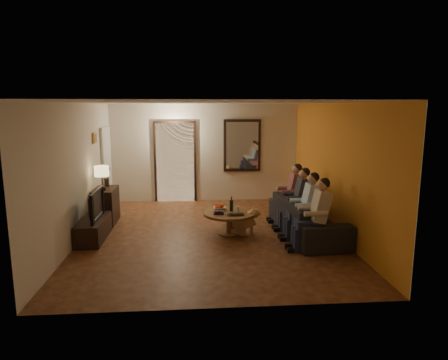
{
  "coord_description": "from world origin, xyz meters",
  "views": [
    {
      "loc": [
        -0.33,
        -7.68,
        2.51
      ],
      "look_at": [
        0.3,
        0.3,
        1.05
      ],
      "focal_mm": 32.0,
      "sensor_mm": 36.0,
      "label": 1
    }
  ],
  "objects": [
    {
      "name": "flower_vase",
      "position": [
        -2.25,
        1.23,
        0.99
      ],
      "size": [
        0.14,
        0.14,
        0.44
      ],
      "primitive_type": null,
      "color": "#B31316",
      "rests_on": "dresser"
    },
    {
      "name": "sofa",
      "position": [
        1.93,
        -0.13,
        0.35
      ],
      "size": [
        2.47,
        1.09,
        0.7
      ],
      "primitive_type": "imported",
      "rotation": [
        0.0,
        0.0,
        1.63
      ],
      "color": "black",
      "rests_on": "floor"
    },
    {
      "name": "bowl",
      "position": [
        0.2,
        0.2,
        0.48
      ],
      "size": [
        0.26,
        0.26,
        0.06
      ],
      "primitive_type": "imported",
      "color": "white",
      "rests_on": "coffee_table"
    },
    {
      "name": "table_lamp",
      "position": [
        -2.25,
        0.79,
        1.04
      ],
      "size": [
        0.3,
        0.3,
        0.54
      ],
      "primitive_type": null,
      "color": "beige",
      "rests_on": "dresser"
    },
    {
      "name": "framed_art",
      "position": [
        -2.47,
        1.3,
        1.85
      ],
      "size": [
        0.03,
        0.28,
        0.24
      ],
      "primitive_type": "cube",
      "color": "#B28C33",
      "rests_on": "left_wall"
    },
    {
      "name": "front_wall",
      "position": [
        0.0,
        -3.0,
        1.3
      ],
      "size": [
        5.0,
        0.02,
        2.6
      ],
      "primitive_type": "cube",
      "color": "beige",
      "rests_on": "floor"
    },
    {
      "name": "oranges",
      "position": [
        0.2,
        0.2,
        0.55
      ],
      "size": [
        0.2,
        0.2,
        0.08
      ],
      "primitive_type": null,
      "color": "#EA4B13",
      "rests_on": "bowl"
    },
    {
      "name": "person_c",
      "position": [
        1.83,
        0.17,
        0.6
      ],
      "size": [
        0.6,
        0.4,
        1.2
      ],
      "primitive_type": null,
      "color": "tan",
      "rests_on": "sofa"
    },
    {
      "name": "tv",
      "position": [
        -2.25,
        -0.13,
        0.69
      ],
      "size": [
        0.97,
        0.13,
        0.56
      ],
      "primitive_type": "imported",
      "rotation": [
        0.0,
        0.0,
        1.57
      ],
      "color": "black",
      "rests_on": "tv_stand"
    },
    {
      "name": "fridge_glimpse",
      "position": [
        -0.55,
        2.98,
        0.9
      ],
      "size": [
        0.45,
        0.03,
        1.7
      ],
      "primitive_type": "cube",
      "color": "silver",
      "rests_on": "floor"
    },
    {
      "name": "person_d",
      "position": [
        1.83,
        0.77,
        0.6
      ],
      "size": [
        0.6,
        0.4,
        1.2
      ],
      "primitive_type": null,
      "color": "tan",
      "rests_on": "sofa"
    },
    {
      "name": "laptop",
      "position": [
        0.48,
        -0.3,
        0.46
      ],
      "size": [
        0.34,
        0.22,
        0.03
      ],
      "primitive_type": "imported",
      "rotation": [
        0.0,
        0.0,
        0.03
      ],
      "color": "black",
      "rests_on": "coffee_table"
    },
    {
      "name": "wine_bottle",
      "position": [
        0.43,
        0.08,
        0.6
      ],
      "size": [
        0.07,
        0.07,
        0.31
      ],
      "primitive_type": null,
      "color": "black",
      "rests_on": "coffee_table"
    },
    {
      "name": "back_wall",
      "position": [
        0.0,
        3.0,
        1.3
      ],
      "size": [
        5.0,
        0.02,
        2.6
      ],
      "primitive_type": "cube",
      "color": "beige",
      "rests_on": "floor"
    },
    {
      "name": "person_a",
      "position": [
        1.83,
        -1.03,
        0.6
      ],
      "size": [
        0.6,
        0.4,
        1.2
      ],
      "primitive_type": null,
      "color": "tan",
      "rests_on": "sofa"
    },
    {
      "name": "right_wall",
      "position": [
        2.5,
        0.0,
        1.3
      ],
      "size": [
        0.02,
        6.0,
        2.6
      ],
      "primitive_type": "cube",
      "color": "beige",
      "rests_on": "floor"
    },
    {
      "name": "orange_accent",
      "position": [
        2.49,
        0.0,
        1.3
      ],
      "size": [
        0.01,
        6.0,
        2.6
      ],
      "primitive_type": "cube",
      "color": "orange",
      "rests_on": "right_wall"
    },
    {
      "name": "left_wall",
      "position": [
        -2.5,
        0.0,
        1.3
      ],
      "size": [
        0.02,
        6.0,
        2.6
      ],
      "primitive_type": "cube",
      "color": "beige",
      "rests_on": "floor"
    },
    {
      "name": "white_door",
      "position": [
        -2.46,
        2.3,
        1.02
      ],
      "size": [
        0.06,
        0.85,
        2.04
      ],
      "primitive_type": "cube",
      "color": "white",
      "rests_on": "floor"
    },
    {
      "name": "mirror_glass",
      "position": [
        1.0,
        2.93,
        1.5
      ],
      "size": [
        0.86,
        0.02,
        1.26
      ],
      "primitive_type": "cube",
      "color": "white",
      "rests_on": "back_wall"
    },
    {
      "name": "ceiling",
      "position": [
        0.0,
        0.0,
        2.6
      ],
      "size": [
        5.0,
        6.0,
        0.01
      ],
      "primitive_type": "cube",
      "color": "white",
      "rests_on": "back_wall"
    },
    {
      "name": "art_canvas",
      "position": [
        -2.46,
        1.3,
        1.85
      ],
      "size": [
        0.01,
        0.22,
        0.18
      ],
      "primitive_type": "cube",
      "color": "brown",
      "rests_on": "left_wall"
    },
    {
      "name": "person_b",
      "position": [
        1.83,
        -0.43,
        0.6
      ],
      "size": [
        0.6,
        0.4,
        1.2
      ],
      "primitive_type": null,
      "color": "tan",
      "rests_on": "sofa"
    },
    {
      "name": "tv_stand",
      "position": [
        -2.25,
        -0.13,
        0.2
      ],
      "size": [
        0.45,
        1.22,
        0.41
      ],
      "primitive_type": "cube",
      "color": "black",
      "rests_on": "floor"
    },
    {
      "name": "floor",
      "position": [
        0.0,
        0.0,
        0.0
      ],
      "size": [
        5.0,
        6.0,
        0.01
      ],
      "primitive_type": "cube",
      "color": "#3B1A10",
      "rests_on": "ground"
    },
    {
      "name": "dresser",
      "position": [
        -2.25,
        1.01,
        0.38
      ],
      "size": [
        0.45,
        0.86,
        0.77
      ],
      "primitive_type": "cube",
      "color": "black",
      "rests_on": "floor"
    },
    {
      "name": "kitchen_doorway",
      "position": [
        -0.8,
        2.98,
        1.05
      ],
      "size": [
        1.0,
        0.06,
        2.1
      ],
      "primitive_type": "cube",
      "color": "#FFE0A5",
      "rests_on": "floor"
    },
    {
      "name": "mirror_frame",
      "position": [
        1.0,
        2.96,
        1.5
      ],
      "size": [
        1.0,
        0.05,
        1.4
      ],
      "primitive_type": "cube",
      "color": "black",
      "rests_on": "back_wall"
    },
    {
      "name": "wine_glass",
      "position": [
        0.56,
        0.03,
        0.5
      ],
      "size": [
        0.06,
        0.06,
        0.1
      ],
      "primitive_type": "cylinder",
      "color": "silver",
      "rests_on": "coffee_table"
    },
    {
      "name": "dog",
      "position": [
        0.67,
        -0.04,
        0.28
      ],
      "size": [
        0.58,
        0.3,
        0.56
      ],
      "primitive_type": null,
      "rotation": [
        0.0,
        0.0,
        -0.12
      ],
      "color": "#B37952",
      "rests_on": "floor"
    },
    {
      "name": "book_stack",
      "position": [
        0.16,
        -0.12,
        0.48
      ],
      "size": [
        0.2,
        0.15,
        0.07
      ],
      "primitive_type": null,
      "color": "black",
      "rests_on": "coffee_table"
    },
    {
      "name": "door_trim",
      "position": [
        -0.8,
        2.97,
        1.05
      ],
      "size": [
        1.12,
        0.04,
        2.22
      ],
      "primitive_type": "cube",
      "color": "black",
      "rests_on": "floor"
    },
    {
      "name": "coffee_table",
      "position": [
        0.38,
        -0.02,
        0.23
      ],
      "size": [
        1.06,
        1.06,
        0.45
      ],
      "primitive_type": "cylinder",
      "rotation": [
        0.0,
        0.0,
        -0.04
      ],
      "color": "brown",
      "rests_on": "floor"
    }
  ]
}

